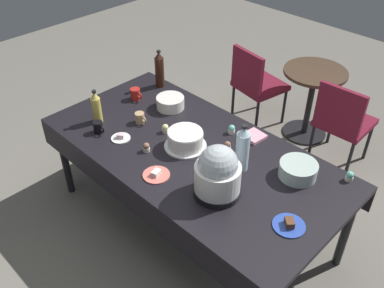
# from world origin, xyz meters

# --- Properties ---
(ground) EXTENTS (9.00, 9.00, 0.00)m
(ground) POSITION_xyz_m (0.00, 0.00, 0.00)
(ground) COLOR slate
(potluck_table) EXTENTS (2.20, 1.10, 0.75)m
(potluck_table) POSITION_xyz_m (0.00, 0.00, 0.69)
(potluck_table) COLOR black
(potluck_table) RESTS_ON ground
(frosted_layer_cake) EXTENTS (0.30, 0.30, 0.13)m
(frosted_layer_cake) POSITION_xyz_m (-0.06, -0.01, 0.81)
(frosted_layer_cake) COLOR silver
(frosted_layer_cake) RESTS_ON potluck_table
(slow_cooker) EXTENTS (0.29, 0.29, 0.35)m
(slow_cooker) POSITION_xyz_m (0.41, -0.20, 0.91)
(slow_cooker) COLOR black
(slow_cooker) RESTS_ON potluck_table
(glass_salad_bowl) EXTENTS (0.25, 0.25, 0.10)m
(glass_salad_bowl) POSITION_xyz_m (0.68, 0.28, 0.80)
(glass_salad_bowl) COLOR #B2C6BC
(glass_salad_bowl) RESTS_ON potluck_table
(ceramic_snack_bowl) EXTENTS (0.22, 0.22, 0.09)m
(ceramic_snack_bowl) POSITION_xyz_m (-0.51, 0.27, 0.80)
(ceramic_snack_bowl) COLOR silver
(ceramic_snack_bowl) RESTS_ON potluck_table
(dessert_plate_white) EXTENTS (0.14, 0.14, 0.04)m
(dessert_plate_white) POSITION_xyz_m (-0.46, -0.27, 0.76)
(dessert_plate_white) COLOR white
(dessert_plate_white) RESTS_ON potluck_table
(dessert_plate_coral) EXTENTS (0.18, 0.18, 0.04)m
(dessert_plate_coral) POSITION_xyz_m (0.03, -0.36, 0.76)
(dessert_plate_coral) COLOR #E07266
(dessert_plate_coral) RESTS_ON potluck_table
(dessert_plate_cobalt) EXTENTS (0.19, 0.19, 0.05)m
(dessert_plate_cobalt) POSITION_xyz_m (0.89, -0.11, 0.76)
(dessert_plate_cobalt) COLOR #2D4CB2
(dessert_plate_cobalt) RESTS_ON potluck_table
(cupcake_berry) EXTENTS (0.05, 0.05, 0.07)m
(cupcake_berry) POSITION_xyz_m (0.94, 0.48, 0.78)
(cupcake_berry) COLOR beige
(cupcake_berry) RESTS_ON potluck_table
(cupcake_vanilla) EXTENTS (0.05, 0.05, 0.07)m
(cupcake_vanilla) POSITION_xyz_m (0.06, 0.35, 0.78)
(cupcake_vanilla) COLOR beige
(cupcake_vanilla) RESTS_ON potluck_table
(cupcake_mint) EXTENTS (0.05, 0.05, 0.07)m
(cupcake_mint) POSITION_xyz_m (-0.29, 0.01, 0.78)
(cupcake_mint) COLOR beige
(cupcake_mint) RESTS_ON potluck_table
(cupcake_rose) EXTENTS (0.05, 0.05, 0.07)m
(cupcake_rose) POSITION_xyz_m (0.17, 0.17, 0.78)
(cupcake_rose) COLOR beige
(cupcake_rose) RESTS_ON potluck_table
(cupcake_cocoa) EXTENTS (0.05, 0.05, 0.07)m
(cupcake_cocoa) POSITION_xyz_m (-0.21, -0.23, 0.78)
(cupcake_cocoa) COLOR beige
(cupcake_cocoa) RESTS_ON potluck_table
(soda_bottle_water) EXTENTS (0.09, 0.09, 0.34)m
(soda_bottle_water) POSITION_xyz_m (0.37, 0.09, 0.91)
(soda_bottle_water) COLOR silver
(soda_bottle_water) RESTS_ON potluck_table
(soda_bottle_cola) EXTENTS (0.08, 0.08, 0.33)m
(soda_bottle_cola) POSITION_xyz_m (-0.83, 0.45, 0.90)
(soda_bottle_cola) COLOR #33190F
(soda_bottle_cola) RESTS_ON potluck_table
(soda_bottle_ginger_ale) EXTENTS (0.07, 0.07, 0.27)m
(soda_bottle_ginger_ale) POSITION_xyz_m (-0.76, -0.25, 0.87)
(soda_bottle_ginger_ale) COLOR gold
(soda_bottle_ginger_ale) RESTS_ON potluck_table
(coffee_mug_red) EXTENTS (0.12, 0.08, 0.09)m
(coffee_mug_red) POSITION_xyz_m (-0.81, 0.16, 0.80)
(coffee_mug_red) COLOR #B2231E
(coffee_mug_red) RESTS_ON potluck_table
(coffee_mug_tan) EXTENTS (0.11, 0.07, 0.08)m
(coffee_mug_tan) POSITION_xyz_m (-0.52, -0.04, 0.79)
(coffee_mug_tan) COLOR tan
(coffee_mug_tan) RESTS_ON potluck_table
(coffee_mug_black) EXTENTS (0.11, 0.07, 0.09)m
(coffee_mug_black) POSITION_xyz_m (-0.64, -0.33, 0.79)
(coffee_mug_black) COLOR black
(coffee_mug_black) RESTS_ON potluck_table
(paper_napkin_stack) EXTENTS (0.15, 0.15, 0.02)m
(paper_napkin_stack) POSITION_xyz_m (0.22, 0.42, 0.76)
(paper_napkin_stack) COLOR pink
(paper_napkin_stack) RESTS_ON potluck_table
(maroon_chair_left) EXTENTS (0.51, 0.51, 0.85)m
(maroon_chair_left) POSITION_xyz_m (-0.56, 1.48, 0.49)
(maroon_chair_left) COLOR maroon
(maroon_chair_left) RESTS_ON ground
(maroon_chair_right) EXTENTS (0.45, 0.45, 0.85)m
(maroon_chair_right) POSITION_xyz_m (0.40, 1.48, 0.49)
(maroon_chair_right) COLOR maroon
(maroon_chair_right) RESTS_ON ground
(round_cafe_table) EXTENTS (0.60, 0.60, 0.72)m
(round_cafe_table) POSITION_xyz_m (-0.05, 1.70, 0.50)
(round_cafe_table) COLOR #473323
(round_cafe_table) RESTS_ON ground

